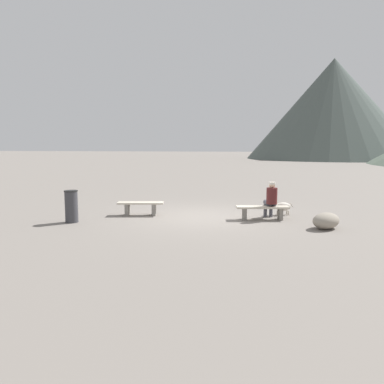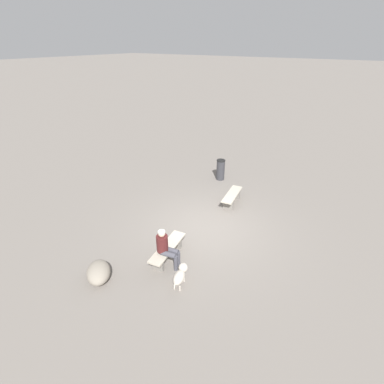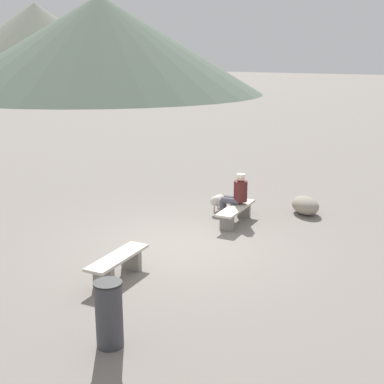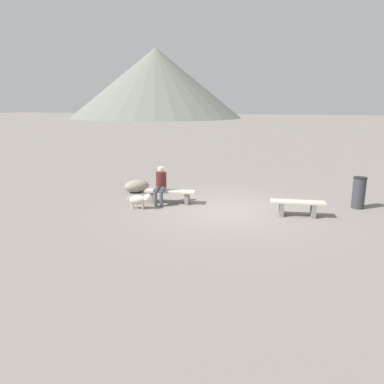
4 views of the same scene
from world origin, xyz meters
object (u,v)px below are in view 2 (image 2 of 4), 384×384
Objects in this scene: dog at (180,275)px; seated_person at (166,246)px; bench_left at (232,197)px; trash_bin at (221,170)px; boulder at (99,272)px; bench_right at (168,250)px.

seated_person is at bearing 50.31° from dog.
trash_bin reaches higher than bench_left.
dog is at bearing 19.35° from trash_bin.
seated_person is 1.29× the size of boulder.
bench_left is 1.98× the size of dog.
bench_right is at bearing 148.50° from boulder.
seated_person reaches higher than bench_left.
boulder is (1.71, -1.05, -0.08)m from bench_right.
trash_bin is at bearing 4.30° from dog.
bench_left is 1.69× the size of boulder.
bench_left is 0.93× the size of bench_right.
boulder is (5.66, -1.20, -0.07)m from bench_left.
trash_bin is (-1.71, -1.45, 0.19)m from bench_left.
seated_person is (0.26, 0.14, 0.37)m from bench_right.
seated_person is at bearing -8.97° from bench_left.
bench_left is 4.23m from seated_person.
trash_bin is at bearing -178.01° from boulder.
seated_person is at bearing 13.76° from trash_bin.
trash_bin is 1.05× the size of boulder.
trash_bin is at bearing -177.28° from seated_person.
dog is at bearing 47.03° from bench_right.
seated_person is (4.21, -0.00, 0.37)m from bench_left.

